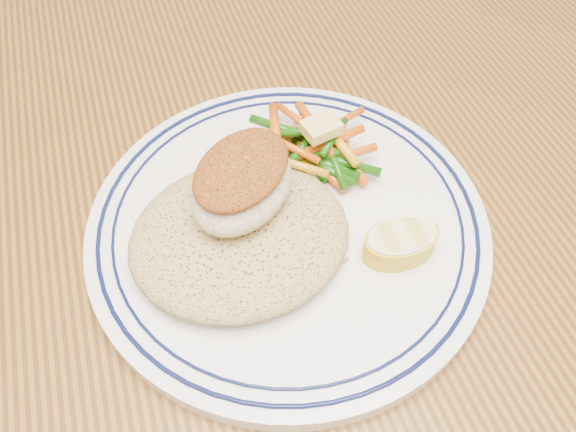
{
  "coord_description": "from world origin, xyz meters",
  "views": [
    {
      "loc": [
        -0.05,
        -0.21,
        1.1
      ],
      "look_at": [
        0.03,
        0.02,
        0.77
      ],
      "focal_mm": 35.0,
      "sensor_mm": 36.0,
      "label": 1
    }
  ],
  "objects_px": {
    "rice_pilaf": "(239,233)",
    "lemon_wedge": "(400,242)",
    "fish_fillet": "(242,182)",
    "dining_table": "(261,322)",
    "plate": "(288,224)",
    "vegetable_pile": "(311,148)"
  },
  "relations": [
    {
      "from": "dining_table",
      "to": "fish_fillet",
      "type": "height_order",
      "value": "fish_fillet"
    },
    {
      "from": "rice_pilaf",
      "to": "fish_fillet",
      "type": "relative_size",
      "value": 1.49
    },
    {
      "from": "vegetable_pile",
      "to": "lemon_wedge",
      "type": "height_order",
      "value": "vegetable_pile"
    },
    {
      "from": "plate",
      "to": "lemon_wedge",
      "type": "relative_size",
      "value": 5.43
    },
    {
      "from": "plate",
      "to": "rice_pilaf",
      "type": "height_order",
      "value": "rice_pilaf"
    },
    {
      "from": "rice_pilaf",
      "to": "plate",
      "type": "bearing_deg",
      "value": 14.41
    },
    {
      "from": "dining_table",
      "to": "lemon_wedge",
      "type": "xyz_separation_m",
      "value": [
        0.1,
        -0.03,
        0.12
      ]
    },
    {
      "from": "dining_table",
      "to": "rice_pilaf",
      "type": "relative_size",
      "value": 9.64
    },
    {
      "from": "plate",
      "to": "fish_fillet",
      "type": "bearing_deg",
      "value": 164.14
    },
    {
      "from": "rice_pilaf",
      "to": "lemon_wedge",
      "type": "relative_size",
      "value": 2.85
    },
    {
      "from": "dining_table",
      "to": "plate",
      "type": "bearing_deg",
      "value": 30.66
    },
    {
      "from": "fish_fillet",
      "to": "vegetable_pile",
      "type": "distance_m",
      "value": 0.08
    },
    {
      "from": "lemon_wedge",
      "to": "vegetable_pile",
      "type": "bearing_deg",
      "value": 105.59
    },
    {
      "from": "vegetable_pile",
      "to": "lemon_wedge",
      "type": "xyz_separation_m",
      "value": [
        0.03,
        -0.1,
        -0.0
      ]
    },
    {
      "from": "plate",
      "to": "rice_pilaf",
      "type": "relative_size",
      "value": 1.9
    },
    {
      "from": "lemon_wedge",
      "to": "dining_table",
      "type": "bearing_deg",
      "value": 161.36
    },
    {
      "from": "dining_table",
      "to": "lemon_wedge",
      "type": "distance_m",
      "value": 0.16
    },
    {
      "from": "dining_table",
      "to": "plate",
      "type": "relative_size",
      "value": 5.07
    },
    {
      "from": "dining_table",
      "to": "rice_pilaf",
      "type": "bearing_deg",
      "value": 131.73
    },
    {
      "from": "fish_fillet",
      "to": "vegetable_pile",
      "type": "bearing_deg",
      "value": 32.9
    },
    {
      "from": "rice_pilaf",
      "to": "vegetable_pile",
      "type": "distance_m",
      "value": 0.1
    },
    {
      "from": "rice_pilaf",
      "to": "lemon_wedge",
      "type": "height_order",
      "value": "rice_pilaf"
    }
  ]
}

